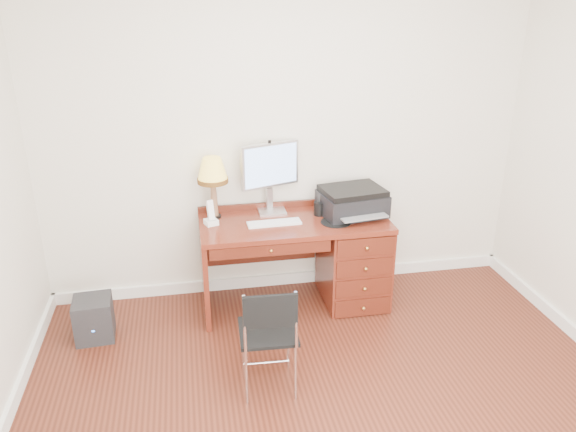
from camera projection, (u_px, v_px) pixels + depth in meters
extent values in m
plane|color=#3D170E|center=(338.00, 418.00, 3.47)|extent=(4.00, 4.00, 0.00)
plane|color=silver|center=(286.00, 136.00, 4.55)|extent=(4.00, 0.00, 4.00)
cube|color=white|center=(287.00, 278.00, 5.03)|extent=(4.00, 0.03, 0.10)
cube|color=maroon|center=(295.00, 223.00, 4.46)|extent=(1.50, 0.65, 0.04)
cube|color=maroon|center=(353.00, 260.00, 4.69)|extent=(0.50, 0.61, 0.71)
cube|color=maroon|center=(205.00, 273.00, 4.48)|extent=(0.04, 0.61, 0.71)
cube|color=#541C10|center=(260.00, 241.00, 4.79)|extent=(0.96, 0.03, 0.39)
cube|color=#541C10|center=(271.00, 250.00, 4.17)|extent=(0.91, 0.03, 0.09)
sphere|color=#BF8C3F|center=(365.00, 279.00, 4.38)|extent=(0.03, 0.03, 0.03)
cube|color=silver|center=(272.00, 211.00, 4.62)|extent=(0.26, 0.23, 0.02)
cube|color=silver|center=(271.00, 198.00, 4.63)|extent=(0.06, 0.05, 0.18)
cube|color=silver|center=(271.00, 165.00, 4.50)|extent=(0.49, 0.20, 0.36)
cube|color=#4C8CF2|center=(272.00, 166.00, 4.48)|extent=(0.44, 0.16, 0.32)
cube|color=white|center=(274.00, 223.00, 4.39)|extent=(0.43, 0.14, 0.02)
cylinder|color=black|center=(336.00, 222.00, 4.42)|extent=(0.24, 0.24, 0.01)
ellipsoid|color=white|center=(336.00, 219.00, 4.41)|extent=(0.11, 0.07, 0.04)
cube|color=black|center=(352.00, 204.00, 4.56)|extent=(0.55, 0.46, 0.18)
cube|color=black|center=(353.00, 191.00, 4.52)|extent=(0.53, 0.44, 0.04)
cylinder|color=black|center=(215.00, 216.00, 4.52)|extent=(0.10, 0.10, 0.02)
cone|color=brown|center=(214.00, 198.00, 4.46)|extent=(0.06, 0.06, 0.29)
cone|color=gold|center=(212.00, 169.00, 4.37)|extent=(0.24, 0.24, 0.18)
cylinder|color=#593814|center=(213.00, 180.00, 4.41)|extent=(0.24, 0.24, 0.04)
cube|color=white|center=(211.00, 222.00, 4.38)|extent=(0.12, 0.12, 0.04)
cube|color=white|center=(210.00, 210.00, 4.34)|extent=(0.07, 0.08, 0.16)
cylinder|color=black|center=(319.00, 209.00, 4.55)|extent=(0.09, 0.09, 0.11)
cube|color=black|center=(268.00, 332.00, 3.61)|extent=(0.38, 0.38, 0.02)
cube|color=black|center=(272.00, 311.00, 3.36)|extent=(0.33, 0.04, 0.22)
cylinder|color=silver|center=(242.00, 347.00, 3.81)|extent=(0.02, 0.02, 0.41)
cylinder|color=silver|center=(287.00, 342.00, 3.86)|extent=(0.02, 0.02, 0.41)
cylinder|color=silver|center=(247.00, 376.00, 3.52)|extent=(0.02, 0.02, 0.41)
cylinder|color=silver|center=(296.00, 370.00, 3.57)|extent=(0.02, 0.02, 0.41)
cylinder|color=silver|center=(246.00, 325.00, 3.36)|extent=(0.02, 0.02, 0.37)
cylinder|color=silver|center=(297.00, 319.00, 3.41)|extent=(0.02, 0.02, 0.37)
cube|color=black|center=(94.00, 318.00, 4.22)|extent=(0.29, 0.29, 0.32)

